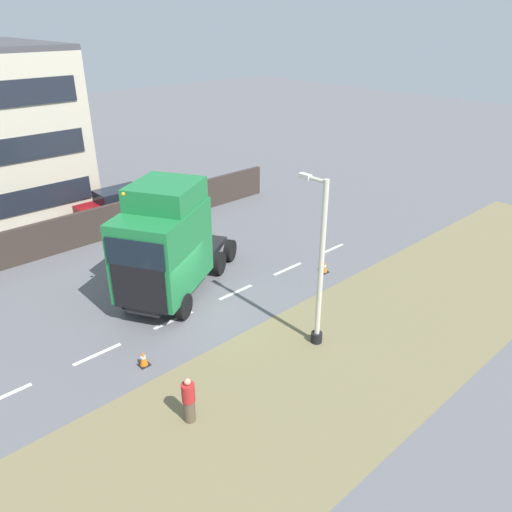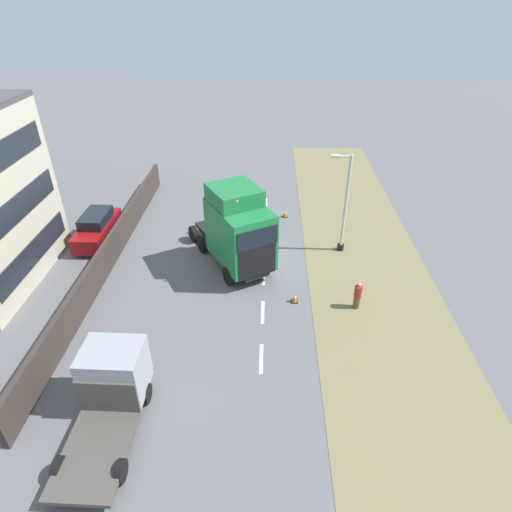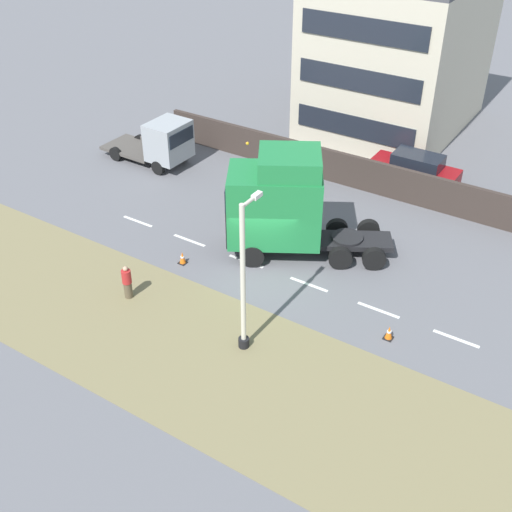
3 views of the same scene
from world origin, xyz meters
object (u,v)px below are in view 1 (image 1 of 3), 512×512
Objects in this scene: lorry_cab at (166,244)px; pedestrian at (189,400)px; lamp_post at (319,275)px; traffic_cone_trailing at (324,267)px; parked_car at (119,205)px; traffic_cone_lead at (143,358)px.

lorry_cab is 7.40m from pedestrian.
pedestrian is at bearing 91.16° from lamp_post.
lamp_post is 6.01m from traffic_cone_trailing.
lamp_post reaches higher than parked_car.
lamp_post reaches higher than pedestrian.
lamp_post is (-6.16, -2.16, 0.24)m from lorry_cab.
traffic_cone_lead is at bearing 60.31° from lamp_post.
pedestrian is (-6.28, 3.51, -1.74)m from lorry_cab.
pedestrian is 2.66× the size of traffic_cone_trailing.
traffic_cone_lead is at bearing 104.52° from lorry_cab.
lamp_post is 6.60m from traffic_cone_lead.
lorry_cab is 4.76× the size of pedestrian.
lorry_cab is at bearing 163.39° from parked_car.
traffic_cone_lead is (3.15, -0.35, -0.47)m from pedestrian.
lamp_post is 10.59× the size of traffic_cone_lead.
traffic_cone_lead and traffic_cone_trailing have the same top height.
lamp_post reaches higher than lorry_cab.
lamp_post reaches higher than traffic_cone_trailing.
traffic_cone_lead is at bearing 91.55° from traffic_cone_trailing.
traffic_cone_trailing is (3.30, -4.39, -2.45)m from lamp_post.
lorry_cab is 12.65× the size of traffic_cone_lead.
pedestrian is (-0.12, 5.67, -1.98)m from lamp_post.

